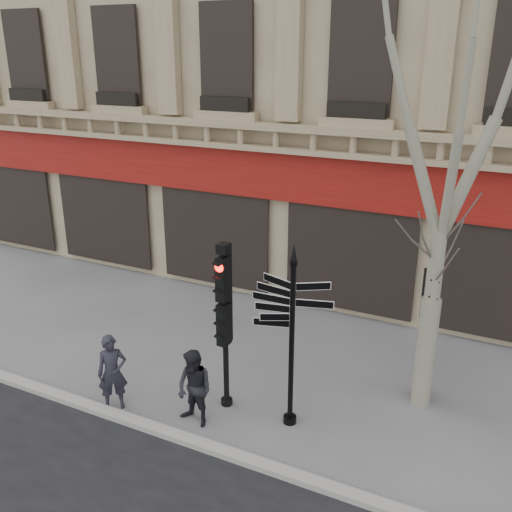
# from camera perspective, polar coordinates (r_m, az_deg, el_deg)

# --- Properties ---
(ground) EXTENTS (80.00, 80.00, 0.00)m
(ground) POSITION_cam_1_polar(r_m,az_deg,el_deg) (11.49, 1.15, -15.57)
(ground) COLOR #5C5C60
(ground) RESTS_ON ground
(kerb) EXTENTS (80.00, 0.25, 0.12)m
(kerb) POSITION_cam_1_polar(r_m,az_deg,el_deg) (10.46, -2.33, -19.29)
(kerb) COLOR #9A9791
(kerb) RESTS_ON ground
(fingerpost) EXTENTS (1.67, 1.67, 3.61)m
(fingerpost) POSITION_cam_1_polar(r_m,az_deg,el_deg) (10.06, 3.67, -5.07)
(fingerpost) COLOR black
(fingerpost) RESTS_ON ground
(traffic_signal_main) EXTENTS (0.37, 0.27, 3.39)m
(traffic_signal_main) POSITION_cam_1_polar(r_m,az_deg,el_deg) (10.71, -3.14, -5.09)
(traffic_signal_main) COLOR black
(traffic_signal_main) RESTS_ON ground
(traffic_signal_secondary) EXTENTS (0.55, 0.47, 2.76)m
(traffic_signal_secondary) POSITION_cam_1_polar(r_m,az_deg,el_deg) (11.55, 16.85, -5.22)
(traffic_signal_secondary) COLOR black
(traffic_signal_secondary) RESTS_ON ground
(plane_tree) EXTENTS (3.33, 3.33, 8.85)m
(plane_tree) POSITION_cam_1_polar(r_m,az_deg,el_deg) (10.27, 19.47, 16.30)
(plane_tree) COLOR gray
(plane_tree) RESTS_ON ground
(pedestrian_a) EXTENTS (0.67, 0.66, 1.56)m
(pedestrian_a) POSITION_cam_1_polar(r_m,az_deg,el_deg) (11.60, -14.17, -11.24)
(pedestrian_a) COLOR #21202B
(pedestrian_a) RESTS_ON ground
(pedestrian_b) EXTENTS (0.83, 0.70, 1.52)m
(pedestrian_b) POSITION_cam_1_polar(r_m,az_deg,el_deg) (10.89, -6.17, -13.04)
(pedestrian_b) COLOR black
(pedestrian_b) RESTS_ON ground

